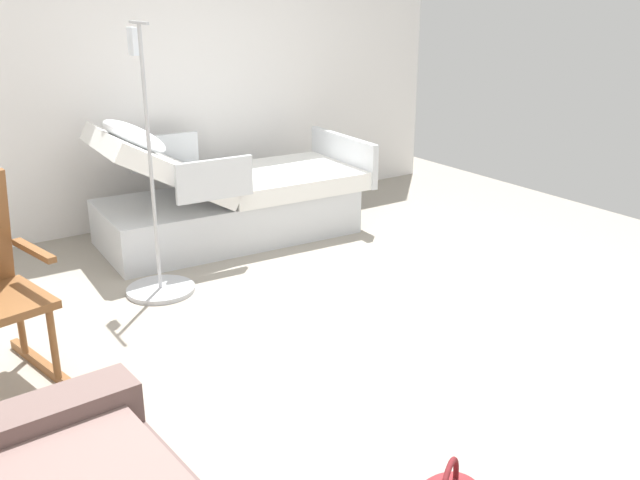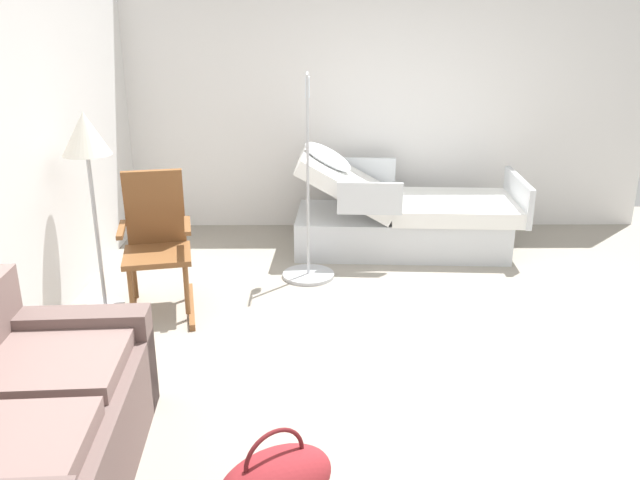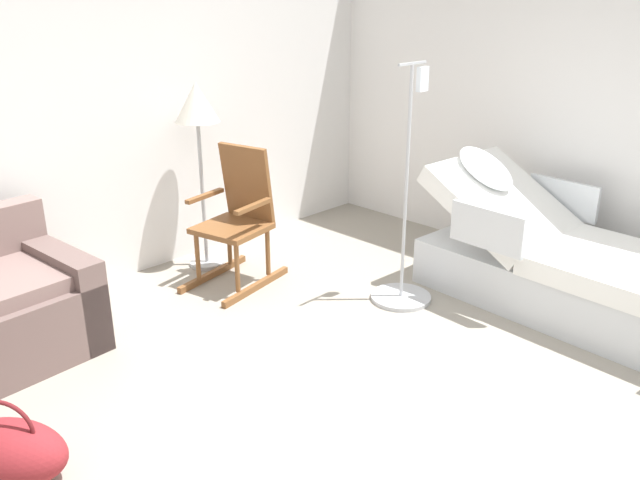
# 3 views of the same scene
# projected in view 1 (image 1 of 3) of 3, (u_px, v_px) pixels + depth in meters

# --- Properties ---
(ground_plane) EXTENTS (6.43, 6.43, 0.00)m
(ground_plane) POSITION_uv_depth(u_px,v_px,m) (356.00, 326.00, 4.14)
(ground_plane) COLOR gray
(side_wall) EXTENTS (0.10, 5.35, 2.70)m
(side_wall) POSITION_uv_depth(u_px,v_px,m) (166.00, 56.00, 5.70)
(side_wall) COLOR white
(side_wall) RESTS_ON ground
(hospital_bed) EXTENTS (1.09, 2.11, 1.06)m
(hospital_bed) POSITION_uv_depth(u_px,v_px,m) (228.00, 200.00, 5.50)
(hospital_bed) COLOR silver
(hospital_bed) RESTS_ON ground
(iv_pole) EXTENTS (0.44, 0.44, 1.69)m
(iv_pole) POSITION_uv_depth(u_px,v_px,m) (158.00, 256.00, 4.53)
(iv_pole) COLOR #B2B5BA
(iv_pole) RESTS_ON ground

